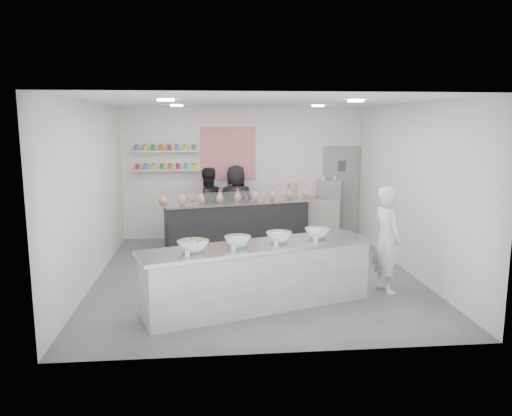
{
  "coord_description": "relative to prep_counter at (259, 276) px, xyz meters",
  "views": [
    {
      "loc": [
        -0.81,
        -8.42,
        2.69
      ],
      "look_at": [
        0.04,
        0.4,
        1.14
      ],
      "focal_mm": 35.0,
      "sensor_mm": 36.0,
      "label": 1
    }
  ],
  "objects": [
    {
      "name": "right_wall",
      "position": [
        2.86,
        1.5,
        1.03
      ],
      "size": [
        0.0,
        6.0,
        6.0
      ],
      "primitive_type": "plane",
      "rotation": [
        1.57,
        0.0,
        -1.57
      ],
      "color": "white",
      "rests_on": "floor"
    },
    {
      "name": "back_wall",
      "position": [
        0.11,
        4.5,
        1.03
      ],
      "size": [
        5.5,
        0.0,
        5.5
      ],
      "primitive_type": "plane",
      "rotation": [
        1.57,
        0.0,
        0.0
      ],
      "color": "white",
      "rests_on": "floor"
    },
    {
      "name": "jar_shelf_upper",
      "position": [
        -1.64,
        4.4,
        1.55
      ],
      "size": [
        1.45,
        0.22,
        0.04
      ],
      "primitive_type": "cube",
      "color": "silver",
      "rests_on": "back_wall"
    },
    {
      "name": "sneeze_guard",
      "position": [
        -0.02,
        3.38,
        0.64
      ],
      "size": [
        3.01,
        0.73,
        0.27
      ],
      "primitive_type": "cube",
      "rotation": [
        0.0,
        0.0,
        0.24
      ],
      "color": "white",
      "rests_on": "back_bar"
    },
    {
      "name": "downlight_3",
      "position": [
        1.51,
        3.1,
        2.51
      ],
      "size": [
        0.24,
        0.24,
        0.02
      ],
      "primitive_type": "cylinder",
      "color": "white",
      "rests_on": "ceiling"
    },
    {
      "name": "downlight_1",
      "position": [
        1.51,
        0.5,
        2.51
      ],
      "size": [
        0.24,
        0.24,
        0.02
      ],
      "primitive_type": "cylinder",
      "color": "white",
      "rests_on": "ceiling"
    },
    {
      "name": "downlight_0",
      "position": [
        -1.29,
        0.5,
        2.51
      ],
      "size": [
        0.24,
        0.24,
        0.02
      ],
      "primitive_type": "cylinder",
      "color": "white",
      "rests_on": "ceiling"
    },
    {
      "name": "espresso_ledge",
      "position": [
        1.66,
        4.28,
        0.01
      ],
      "size": [
        1.28,
        0.41,
        0.95
      ],
      "primitive_type": "cube",
      "color": "#999A95",
      "rests_on": "floor"
    },
    {
      "name": "jar_shelf_lower",
      "position": [
        -1.64,
        4.4,
        1.13
      ],
      "size": [
        1.45,
        0.22,
        0.04
      ],
      "primitive_type": "cube",
      "color": "silver",
      "rests_on": "back_wall"
    },
    {
      "name": "back_door",
      "position": [
        2.41,
        4.47,
        0.58
      ],
      "size": [
        0.88,
        0.04,
        2.1
      ],
      "primitive_type": "cube",
      "color": "gray",
      "rests_on": "floor"
    },
    {
      "name": "espresso_machine",
      "position": [
        2.06,
        4.28,
        0.67
      ],
      "size": [
        0.49,
        0.34,
        0.38
      ],
      "primitive_type": "cube",
      "color": "#93969E",
      "rests_on": "espresso_ledge"
    },
    {
      "name": "pattern_panel",
      "position": [
        -0.24,
        4.48,
        1.48
      ],
      "size": [
        1.25,
        0.03,
        1.2
      ],
      "primitive_type": "cube",
      "color": "red",
      "rests_on": "back_wall"
    },
    {
      "name": "staff_right",
      "position": [
        -0.09,
        4.1,
        0.39
      ],
      "size": [
        0.9,
        0.64,
        1.73
      ],
      "primitive_type": "imported",
      "rotation": [
        0.0,
        0.0,
        3.25
      ],
      "color": "black",
      "rests_on": "floor"
    },
    {
      "name": "prep_counter",
      "position": [
        0.0,
        0.0,
        0.0
      ],
      "size": [
        3.51,
        1.84,
        0.94
      ],
      "primitive_type": "cube",
      "rotation": [
        0.0,
        0.0,
        0.33
      ],
      "color": "#999A95",
      "rests_on": "floor"
    },
    {
      "name": "back_bar",
      "position": [
        -0.08,
        3.65,
        0.02
      ],
      "size": [
        3.19,
        1.29,
        0.97
      ],
      "primitive_type": "cube",
      "rotation": [
        0.0,
        0.0,
        0.24
      ],
      "color": "black",
      "rests_on": "floor"
    },
    {
      "name": "floor",
      "position": [
        0.11,
        1.5,
        -0.47
      ],
      "size": [
        6.0,
        6.0,
        0.0
      ],
      "primitive_type": "plane",
      "color": "#515156",
      "rests_on": "ground"
    },
    {
      "name": "preserve_jars",
      "position": [
        -1.64,
        4.38,
        1.41
      ],
      "size": [
        1.45,
        0.1,
        0.56
      ],
      "primitive_type": null,
      "color": "red",
      "rests_on": "jar_shelf_lower"
    },
    {
      "name": "ceiling",
      "position": [
        0.11,
        1.5,
        2.53
      ],
      "size": [
        6.0,
        6.0,
        0.0
      ],
      "primitive_type": "plane",
      "rotation": [
        3.14,
        0.0,
        0.0
      ],
      "color": "white",
      "rests_on": "floor"
    },
    {
      "name": "downlight_2",
      "position": [
        -1.29,
        3.1,
        2.51
      ],
      "size": [
        0.24,
        0.24,
        0.02
      ],
      "primitive_type": "cylinder",
      "color": "white",
      "rests_on": "ceiling"
    },
    {
      "name": "staff_left",
      "position": [
        -0.74,
        4.02,
        0.37
      ],
      "size": [
        1.01,
        0.92,
        1.68
      ],
      "primitive_type": "imported",
      "rotation": [
        0.0,
        0.0,
        3.57
      ],
      "color": "black",
      "rests_on": "floor"
    },
    {
      "name": "cookie_bags",
      "position": [
        -0.08,
        3.65,
        0.64
      ],
      "size": [
        3.3,
        0.94,
        0.28
      ],
      "primitive_type": null,
      "rotation": [
        0.0,
        0.0,
        0.24
      ],
      "color": "pink",
      "rests_on": "back_bar"
    },
    {
      "name": "left_wall",
      "position": [
        -2.64,
        1.5,
        1.03
      ],
      "size": [
        0.0,
        6.0,
        6.0
      ],
      "primitive_type": "plane",
      "rotation": [
        1.57,
        0.0,
        1.57
      ],
      "color": "white",
      "rests_on": "floor"
    },
    {
      "name": "prep_bowls",
      "position": [
        0.0,
        0.0,
        0.55
      ],
      "size": [
        2.36,
        1.2,
        0.15
      ],
      "primitive_type": null,
      "rotation": [
        0.0,
        0.0,
        0.33
      ],
      "color": "white",
      "rests_on": "prep_counter"
    },
    {
      "name": "cup_stacks",
      "position": [
        1.21,
        4.28,
        0.64
      ],
      "size": [
        0.24,
        0.24,
        0.32
      ],
      "primitive_type": null,
      "color": "tan",
      "rests_on": "espresso_ledge"
    },
    {
      "name": "label_cards",
      "position": [
        -0.16,
        -0.48,
        0.5
      ],
      "size": [
        2.01,
        0.04,
        0.07
      ],
      "primitive_type": null,
      "color": "white",
      "rests_on": "prep_counter"
    },
    {
      "name": "woman_prep",
      "position": [
        2.08,
        0.49,
        0.38
      ],
      "size": [
        0.55,
        0.7,
        1.69
      ],
      "primitive_type": "imported",
      "rotation": [
        0.0,
        0.0,
        1.83
      ],
      "color": "white",
      "rests_on": "floor"
    }
  ]
}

